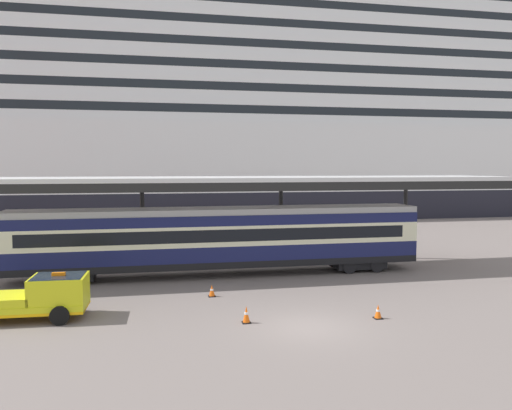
# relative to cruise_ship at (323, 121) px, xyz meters

# --- Properties ---
(ground_plane) EXTENTS (400.00, 400.00, 0.00)m
(ground_plane) POSITION_rel_cruise_ship_xyz_m (-18.98, -53.67, -13.43)
(ground_plane) COLOR slate
(cruise_ship) EXTENTS (149.03, 31.29, 40.55)m
(cruise_ship) POSITION_rel_cruise_ship_xyz_m (0.00, 0.00, 0.00)
(cruise_ship) COLOR black
(cruise_ship) RESTS_ON ground
(platform_canopy) EXTENTS (36.67, 5.73, 5.95)m
(platform_canopy) POSITION_rel_cruise_ship_xyz_m (-21.29, -42.68, -7.71)
(platform_canopy) COLOR silver
(platform_canopy) RESTS_ON ground
(train_carriage) EXTENTS (24.49, 2.81, 4.11)m
(train_carriage) POSITION_rel_cruise_ship_xyz_m (-21.29, -43.09, -11.11)
(train_carriage) COLOR black
(train_carriage) RESTS_ON ground
(service_truck) EXTENTS (5.26, 2.38, 2.02)m
(service_truck) POSITION_rel_cruise_ship_xyz_m (-30.16, -50.26, -12.44)
(service_truck) COLOR yellow
(service_truck) RESTS_ON ground
(traffic_cone_near) EXTENTS (0.36, 0.36, 0.73)m
(traffic_cone_near) POSITION_rel_cruise_ship_xyz_m (-21.37, -52.59, -13.07)
(traffic_cone_near) COLOR black
(traffic_cone_near) RESTS_ON ground
(traffic_cone_mid) EXTENTS (0.36, 0.36, 0.61)m
(traffic_cone_mid) POSITION_rel_cruise_ship_xyz_m (-22.31, -47.98, -13.13)
(traffic_cone_mid) COLOR black
(traffic_cone_mid) RESTS_ON ground
(traffic_cone_far) EXTENTS (0.36, 0.36, 0.62)m
(traffic_cone_far) POSITION_rel_cruise_ship_xyz_m (-15.65, -53.12, -13.12)
(traffic_cone_far) COLOR black
(traffic_cone_far) RESTS_ON ground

